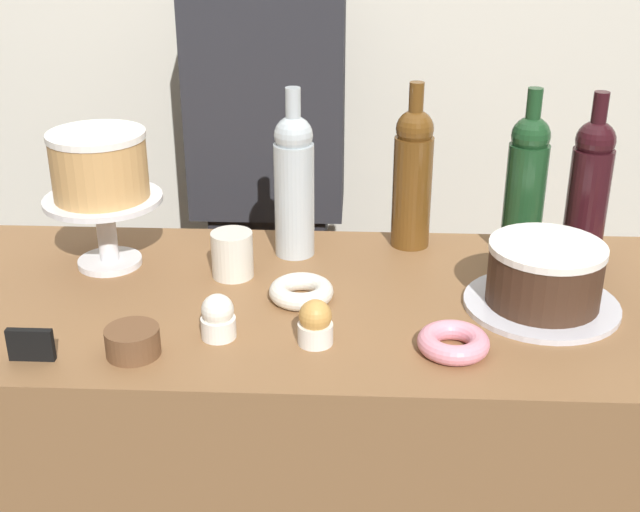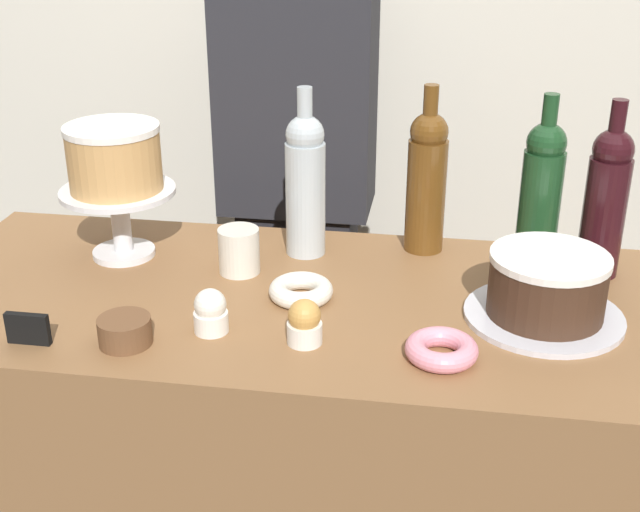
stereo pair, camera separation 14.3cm
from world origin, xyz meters
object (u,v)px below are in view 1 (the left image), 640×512
white_layer_cake (99,165)px  wine_bottle_amber (413,176)px  wine_bottle_dark_red (589,189)px  cupcake_caramel (313,323)px  cupcake_vanilla (218,317)px  cake_stand_pedestal (105,219)px  chocolate_round_cake (545,274)px  price_sign_chalkboard (31,345)px  barista_figure (270,210)px  wine_bottle_green (526,184)px  donut_sugar (301,291)px  wine_bottle_clear (294,183)px  cookie_stack (133,341)px  donut_pink (453,342)px  coffee_cup_ceramic (232,254)px

white_layer_cake → wine_bottle_amber: bearing=12.2°
wine_bottle_dark_red → wine_bottle_amber: bearing=169.2°
cupcake_caramel → cupcake_vanilla: bearing=175.5°
cake_stand_pedestal → chocolate_round_cake: cake_stand_pedestal is taller
price_sign_chalkboard → barista_figure: size_ratio=0.04×
chocolate_round_cake → wine_bottle_green: (-0.00, 0.22, 0.08)m
chocolate_round_cake → donut_sugar: chocolate_round_cake is taller
wine_bottle_clear → cupcake_vanilla: 0.36m
wine_bottle_amber → price_sign_chalkboard: wine_bottle_amber is taller
wine_bottle_dark_red → cookie_stack: bearing=-153.5°
donut_pink → coffee_cup_ceramic: coffee_cup_ceramic is taller
chocolate_round_cake → donut_pink: (-0.16, -0.15, -0.05)m
wine_bottle_clear → cupcake_vanilla: size_ratio=4.38×
donut_pink → wine_bottle_green: bearing=66.5°
cupcake_vanilla → white_layer_cake: bearing=133.5°
white_layer_cake → wine_bottle_dark_red: size_ratio=0.54×
donut_sugar → coffee_cup_ceramic: coffee_cup_ceramic is taller
donut_sugar → price_sign_chalkboard: price_sign_chalkboard is taller
cake_stand_pedestal → white_layer_cake: white_layer_cake is taller
cake_stand_pedestal → wine_bottle_amber: 0.59m
white_layer_cake → wine_bottle_green: (0.78, 0.09, -0.05)m
wine_bottle_green → cupcake_caramel: bearing=-136.7°
donut_pink → coffee_cup_ceramic: bearing=146.2°
wine_bottle_dark_red → wine_bottle_green: 0.11m
wine_bottle_dark_red → wine_bottle_amber: 0.33m
cake_stand_pedestal → cupcake_vanilla: cake_stand_pedestal is taller
wine_bottle_clear → donut_pink: size_ratio=2.91×
coffee_cup_ceramic → wine_bottle_clear: bearing=45.0°
barista_figure → wine_bottle_amber: bearing=-50.2°
wine_bottle_clear → wine_bottle_dark_red: (0.55, -0.01, 0.00)m
wine_bottle_clear → wine_bottle_amber: 0.23m
donut_pink → cake_stand_pedestal: bearing=154.9°
wine_bottle_green → chocolate_round_cake: bearing=-89.7°
barista_figure → price_sign_chalkboard: bearing=-107.8°
cookie_stack → barista_figure: size_ratio=0.05×
wine_bottle_dark_red → cupcake_caramel: size_ratio=4.38×
coffee_cup_ceramic → white_layer_cake: bearing=171.2°
price_sign_chalkboard → wine_bottle_green: bearing=28.2°
wine_bottle_dark_red → cupcake_vanilla: (-0.64, -0.32, -0.11)m
coffee_cup_ceramic → barista_figure: (0.01, 0.55, -0.13)m
wine_bottle_green → cupcake_caramel: 0.54m
cupcake_vanilla → price_sign_chalkboard: size_ratio=1.06×
donut_pink → coffee_cup_ceramic: (-0.38, 0.25, 0.03)m
cookie_stack → barista_figure: 0.85m
wine_bottle_amber → donut_sugar: wine_bottle_amber is taller
donut_sugar → barista_figure: (-0.12, 0.64, -0.10)m
white_layer_cake → wine_bottle_amber: 0.59m
chocolate_round_cake → donut_pink: bearing=-136.8°
donut_pink → cookie_stack: 0.49m
cookie_stack → barista_figure: barista_figure is taller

